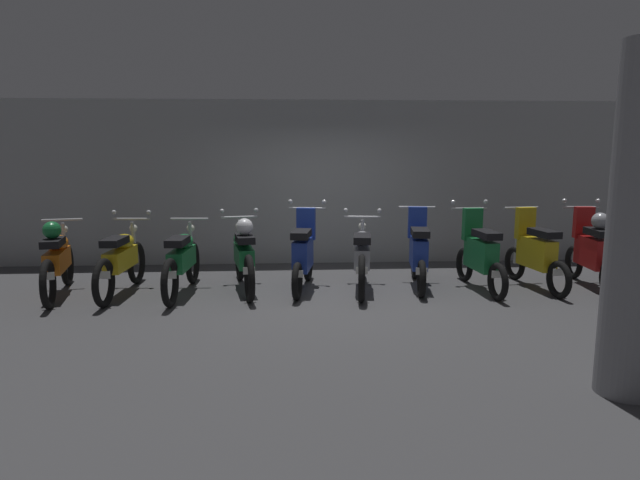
% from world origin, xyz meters
% --- Properties ---
extents(ground_plane, '(80.00, 80.00, 0.00)m').
position_xyz_m(ground_plane, '(0.00, 0.00, 0.00)').
color(ground_plane, '#424244').
extents(back_wall, '(16.00, 0.30, 2.90)m').
position_xyz_m(back_wall, '(0.00, 2.45, 1.45)').
color(back_wall, '#9EA0A3').
rests_on(back_wall, ground).
extents(motorbike_slot_0, '(0.61, 1.93, 1.08)m').
position_xyz_m(motorbike_slot_0, '(-3.88, 0.26, 0.53)').
color(motorbike_slot_0, black).
rests_on(motorbike_slot_0, ground).
extents(motorbike_slot_1, '(0.59, 1.95, 1.15)m').
position_xyz_m(motorbike_slot_1, '(-3.01, 0.31, 0.49)').
color(motorbike_slot_1, black).
rests_on(motorbike_slot_1, ground).
extents(motorbike_slot_2, '(0.56, 1.95, 1.03)m').
position_xyz_m(motorbike_slot_2, '(-2.15, 0.26, 0.49)').
color(motorbike_slot_2, black).
rests_on(motorbike_slot_2, ground).
extents(motorbike_slot_3, '(0.61, 1.93, 1.15)m').
position_xyz_m(motorbike_slot_3, '(-1.29, 0.43, 0.53)').
color(motorbike_slot_3, black).
rests_on(motorbike_slot_3, ground).
extents(motorbike_slot_4, '(0.58, 1.67, 1.29)m').
position_xyz_m(motorbike_slot_4, '(-0.42, 0.42, 0.53)').
color(motorbike_slot_4, black).
rests_on(motorbike_slot_4, ground).
extents(motorbike_slot_5, '(0.59, 1.94, 1.15)m').
position_xyz_m(motorbike_slot_5, '(0.43, 0.36, 0.49)').
color(motorbike_slot_5, black).
rests_on(motorbike_slot_5, ground).
extents(motorbike_slot_6, '(0.56, 1.67, 1.18)m').
position_xyz_m(motorbike_slot_6, '(1.30, 0.47, 0.52)').
color(motorbike_slot_6, black).
rests_on(motorbike_slot_6, ground).
extents(motorbike_slot_7, '(0.59, 1.68, 1.29)m').
position_xyz_m(motorbike_slot_7, '(2.15, 0.24, 0.53)').
color(motorbike_slot_7, black).
rests_on(motorbike_slot_7, ground).
extents(motorbike_slot_8, '(0.56, 1.68, 1.18)m').
position_xyz_m(motorbike_slot_8, '(3.01, 0.30, 0.52)').
color(motorbike_slot_8, black).
rests_on(motorbike_slot_8, ground).
extents(motorbike_slot_9, '(0.59, 1.68, 1.29)m').
position_xyz_m(motorbike_slot_9, '(3.88, 0.31, 0.57)').
color(motorbike_slot_9, black).
rests_on(motorbike_slot_9, ground).
extents(support_pillar, '(0.48, 0.48, 2.90)m').
position_xyz_m(support_pillar, '(2.19, -3.26, 1.45)').
color(support_pillar, gray).
rests_on(support_pillar, ground).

